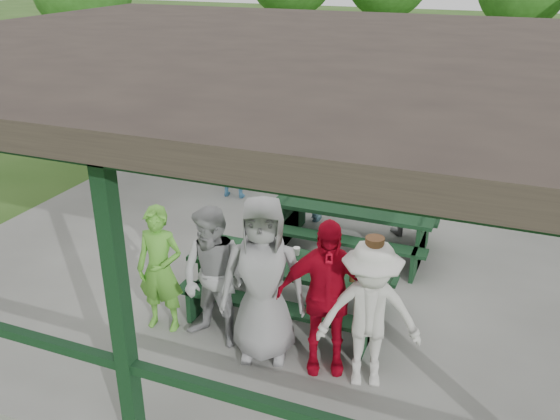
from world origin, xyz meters
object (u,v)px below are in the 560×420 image
at_px(contestant_white_fedora, 370,315).
at_px(spectator_grey, 408,186).
at_px(picnic_table_near, 290,281).
at_px(contestant_red, 325,297).
at_px(contestant_grey_mid, 263,280).
at_px(farm_trailer, 256,93).
at_px(pickup_truck, 537,104).
at_px(contestant_grey_left, 214,278).
at_px(spectator_blue, 232,154).
at_px(contestant_green, 160,269).
at_px(picnic_table_far, 353,223).
at_px(spectator_lblue, 307,181).

xyz_separation_m(contestant_white_fedora, spectator_grey, (-0.32, 3.87, -0.02)).
bearing_deg(picnic_table_near, contestant_red, -49.26).
height_order(contestant_grey_mid, farm_trailer, contestant_grey_mid).
xyz_separation_m(pickup_truck, farm_trailer, (-7.39, -1.05, -0.10)).
height_order(contestant_grey_left, pickup_truck, contestant_grey_left).
bearing_deg(spectator_blue, contestant_white_fedora, 123.43).
distance_m(contestant_green, contestant_grey_left, 0.75).
bearing_deg(spectator_blue, picnic_table_far, 146.66).
xyz_separation_m(contestant_white_fedora, pickup_truck, (1.63, 11.16, -0.13)).
height_order(contestant_white_fedora, farm_trailer, contestant_white_fedora).
distance_m(contestant_green, farm_trailer, 10.52).
relative_size(spectator_lblue, spectator_grey, 0.86).
bearing_deg(spectator_blue, contestant_grey_mid, 112.82).
bearing_deg(pickup_truck, spectator_lblue, 170.11).
bearing_deg(picnic_table_far, contestant_green, -119.60).
bearing_deg(spectator_grey, picnic_table_far, 45.44).
xyz_separation_m(contestant_grey_left, spectator_lblue, (-0.18, 3.73, -0.15)).
height_order(contestant_green, spectator_lblue, contestant_green).
distance_m(picnic_table_near, picnic_table_far, 2.02).
bearing_deg(spectator_grey, contestant_grey_mid, 66.42).
height_order(spectator_blue, farm_trailer, spectator_blue).
bearing_deg(contestant_green, contestant_grey_mid, -8.81).
bearing_deg(contestant_grey_left, contestant_white_fedora, 7.79).
bearing_deg(contestant_white_fedora, spectator_grey, 78.25).
height_order(spectator_lblue, pickup_truck, pickup_truck).
height_order(contestant_grey_left, farm_trailer, contestant_grey_left).
xyz_separation_m(spectator_lblue, spectator_blue, (-1.64, 0.48, 0.13)).
relative_size(contestant_grey_mid, contestant_red, 1.09).
bearing_deg(farm_trailer, contestant_red, -47.08).
bearing_deg(spectator_grey, contestant_white_fedora, 84.34).
distance_m(contestant_grey_mid, spectator_blue, 4.87).
bearing_deg(picnic_table_far, spectator_lblue, 141.19).
distance_m(contestant_white_fedora, spectator_blue, 5.61).
relative_size(spectator_grey, farm_trailer, 0.40).
bearing_deg(spectator_blue, pickup_truck, -134.54).
height_order(contestant_grey_left, contestant_red, contestant_red).
xyz_separation_m(picnic_table_far, contestant_green, (-1.62, -2.85, 0.33)).
bearing_deg(picnic_table_near, picnic_table_far, 82.01).
relative_size(contestant_grey_left, farm_trailer, 0.42).
bearing_deg(contestant_white_fedora, contestant_green, 161.52).
relative_size(picnic_table_near, contestant_red, 1.40).
xyz_separation_m(contestant_green, spectator_grey, (2.25, 3.79, 0.02)).
distance_m(picnic_table_far, spectator_lblue, 1.37).
distance_m(spectator_blue, farm_trailer, 6.23).
height_order(picnic_table_near, contestant_white_fedora, contestant_white_fedora).
bearing_deg(contestant_red, spectator_lblue, 93.40).
bearing_deg(contestant_green, pickup_truck, 62.18).
bearing_deg(contestant_grey_mid, contestant_grey_left, 162.11).
relative_size(picnic_table_near, picnic_table_far, 1.03).
bearing_deg(contestant_white_fedora, contestant_grey_mid, 161.35).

